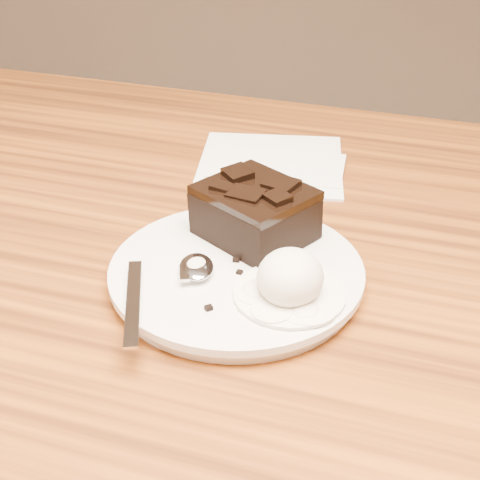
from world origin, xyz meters
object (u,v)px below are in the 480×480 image
(spoon, at_px, (196,269))
(brownie, at_px, (255,215))
(ice_cream_scoop, at_px, (290,277))
(napkin, at_px, (271,163))
(plate, at_px, (236,276))

(spoon, bearing_deg, brownie, 45.01)
(ice_cream_scoop, distance_m, spoon, 0.09)
(spoon, xyz_separation_m, napkin, (-0.01, 0.26, -0.02))
(plate, relative_size, brownie, 2.38)
(plate, distance_m, napkin, 0.24)
(plate, xyz_separation_m, napkin, (-0.04, 0.24, -0.01))
(brownie, distance_m, napkin, 0.19)
(ice_cream_scoop, bearing_deg, brownie, 123.87)
(ice_cream_scoop, bearing_deg, spoon, 175.15)
(spoon, bearing_deg, napkin, 68.20)
(plate, bearing_deg, ice_cream_scoop, -26.19)
(napkin, bearing_deg, ice_cream_scoop, -70.86)
(brownie, distance_m, spoon, 0.08)
(brownie, bearing_deg, plate, -89.60)
(spoon, relative_size, napkin, 1.02)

